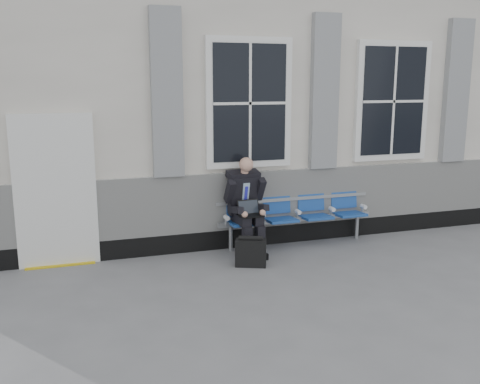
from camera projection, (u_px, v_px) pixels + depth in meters
name	position (u px, v px, depth m)	size (l,w,h in m)	color
ground	(419.00, 261.00, 7.82)	(70.00, 70.00, 0.00)	slate
station_building	(318.00, 99.00, 10.59)	(14.40, 4.40, 4.49)	silver
bench	(296.00, 211.00, 8.51)	(2.60, 0.47, 0.91)	#9EA0A3
businessman	(246.00, 202.00, 8.07)	(0.61, 0.82, 1.47)	black
briefcase	(251.00, 252.00, 7.55)	(0.47, 0.34, 0.45)	black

